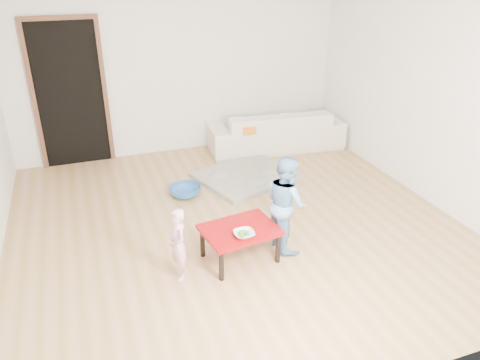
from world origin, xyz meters
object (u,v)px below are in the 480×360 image
red_table (240,244)px  child_blue (286,203)px  basin (185,191)px  sofa (275,129)px  child_pink (178,244)px  bowl (244,234)px

red_table → child_blue: child_blue is taller
child_blue → basin: child_blue is taller
sofa → basin: sofa is taller
sofa → child_blue: bearing=73.7°
sofa → basin: size_ratio=5.11×
red_table → child_pink: (-0.65, -0.08, 0.18)m
child_blue → sofa: bearing=-25.2°
sofa → red_table: 3.16m
child_blue → child_pink: bearing=93.6°
red_table → child_pink: bearing=-173.2°
bowl → child_blue: (0.55, 0.23, 0.12)m
sofa → red_table: sofa is taller
red_table → basin: 1.57m
child_blue → red_table: bearing=94.5°
red_table → child_blue: size_ratio=0.71×
bowl → child_pink: 0.64m
child_pink → red_table: bearing=89.2°
red_table → child_blue: bearing=8.3°
bowl → child_blue: size_ratio=0.19×
sofa → bowl: (-1.59, -2.89, 0.08)m
basin → child_blue: bearing=-63.7°
red_table → child_blue: (0.54, 0.08, 0.33)m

